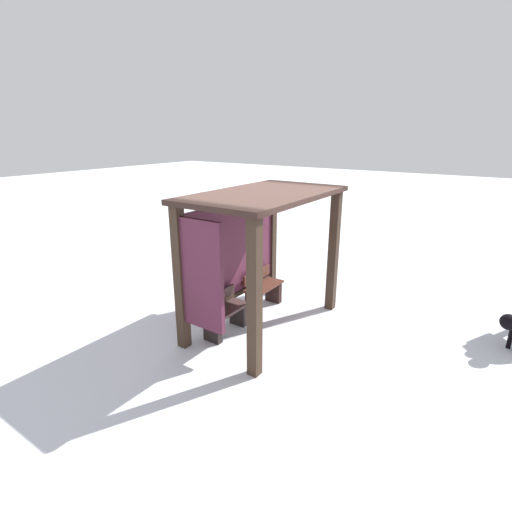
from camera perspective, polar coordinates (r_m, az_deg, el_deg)
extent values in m
plane|color=silver|center=(7.28, 1.22, -10.06)|extent=(60.00, 60.00, 0.00)
cube|color=#38281C|center=(5.39, -0.22, -6.51)|extent=(0.16, 0.16, 2.37)
cube|color=#38281C|center=(7.64, 11.30, 0.57)|extent=(0.16, 0.16, 2.37)
cube|color=#38281C|center=(6.24, -11.03, -3.38)|extent=(0.16, 0.16, 2.37)
cube|color=#38281C|center=(8.26, 2.27, 2.22)|extent=(0.16, 0.16, 2.37)
cube|color=#311F1A|center=(6.51, 1.36, 9.02)|extent=(3.00, 1.70, 0.08)
cube|color=#552236|center=(7.14, -3.47, 1.01)|extent=(2.54, 0.08, 1.73)
cube|color=#38281C|center=(7.45, -3.21, -5.83)|extent=(2.54, 0.06, 0.08)
cube|color=#552236|center=(5.88, -7.93, -2.89)|extent=(0.08, 0.78, 1.73)
cube|color=#422D2B|center=(6.85, -4.47, -7.92)|extent=(0.93, 0.38, 0.05)
cube|color=#422D2B|center=(6.86, -5.63, -6.02)|extent=(0.88, 0.04, 0.20)
cube|color=black|center=(7.21, -2.61, -8.54)|extent=(0.12, 0.32, 0.41)
cube|color=black|center=(6.71, -6.38, -10.78)|extent=(0.12, 0.32, 0.41)
cube|color=#532C20|center=(7.75, 1.19, -4.47)|extent=(0.93, 0.39, 0.04)
cube|color=#532C20|center=(7.77, 0.12, -2.83)|extent=(0.88, 0.04, 0.20)
cube|color=black|center=(8.13, 2.58, -5.24)|extent=(0.12, 0.33, 0.44)
cube|color=black|center=(7.57, -0.33, -7.03)|extent=(0.12, 0.33, 0.44)
sphere|color=black|center=(7.34, 33.13, -8.12)|extent=(0.25, 0.25, 0.25)
cylinder|color=black|center=(7.71, 33.26, -10.22)|extent=(0.07, 0.07, 0.32)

